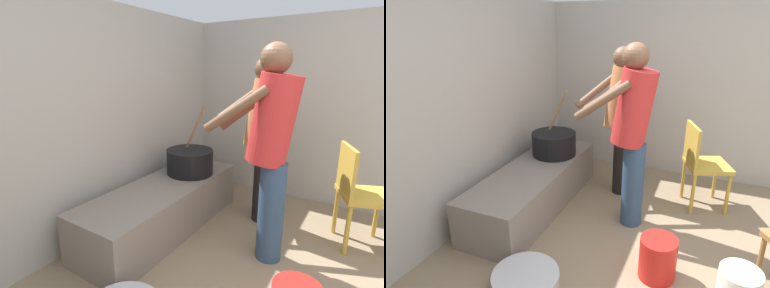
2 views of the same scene
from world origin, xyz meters
The scene contains 6 objects.
block_enclosure_rear centered at (0.00, 2.32, 1.02)m, with size 4.80×0.20×2.04m, color #ADA8A0.
hearth_ledge centered at (0.80, 1.80, 0.22)m, with size 1.80×0.60×0.43m, color slate.
cooking_pot_main centered at (1.21, 1.78, 0.56)m, with size 0.48×0.48×0.70m.
cook_in_red_shirt centered at (0.88, 0.85, 0.96)m, with size 0.38×0.71×1.67m.
cook_in_orange_shirt centered at (1.43, 1.09, 0.91)m, with size 0.68×0.71×1.59m.
chair_yellow centered at (1.46, 0.26, 0.49)m, with size 0.52×0.52×0.88m.
Camera 1 is at (-1.19, 0.20, 1.49)m, focal length 27.29 mm.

